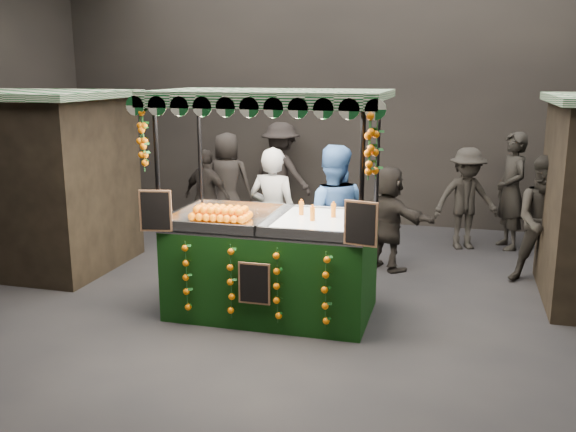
# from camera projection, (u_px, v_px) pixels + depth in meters

# --- Properties ---
(ground) EXTENTS (12.00, 12.00, 0.00)m
(ground) POSITION_uv_depth(u_px,v_px,m) (291.00, 315.00, 7.71)
(ground) COLOR black
(ground) RESTS_ON ground
(market_hall) EXTENTS (12.10, 10.10, 5.05)m
(market_hall) POSITION_uv_depth(u_px,v_px,m) (291.00, 24.00, 6.95)
(market_hall) COLOR black
(market_hall) RESTS_ON ground
(neighbour_stall_left) EXTENTS (3.00, 2.20, 2.60)m
(neighbour_stall_left) POSITION_uv_depth(u_px,v_px,m) (23.00, 179.00, 9.47)
(neighbour_stall_left) COLOR black
(neighbour_stall_left) RESTS_ON ground
(juice_stall) EXTENTS (2.76, 1.62, 2.67)m
(juice_stall) POSITION_uv_depth(u_px,v_px,m) (272.00, 248.00, 7.57)
(juice_stall) COLOR black
(juice_stall) RESTS_ON ground
(vendor_grey) EXTENTS (0.74, 0.53, 1.88)m
(vendor_grey) POSITION_uv_depth(u_px,v_px,m) (273.00, 215.00, 8.75)
(vendor_grey) COLOR gray
(vendor_grey) RESTS_ON ground
(vendor_blue) EXTENTS (1.06, 0.89, 1.96)m
(vendor_blue) POSITION_uv_depth(u_px,v_px,m) (332.00, 219.00, 8.33)
(vendor_blue) COLOR #2A4C87
(vendor_blue) RESTS_ON ground
(shopper_0) EXTENTS (0.79, 0.68, 1.83)m
(shopper_0) POSITION_uv_depth(u_px,v_px,m) (106.00, 188.00, 10.95)
(shopper_0) COLOR #292322
(shopper_0) RESTS_ON ground
(shopper_1) EXTENTS (0.90, 0.72, 1.79)m
(shopper_1) POSITION_uv_depth(u_px,v_px,m) (546.00, 221.00, 8.61)
(shopper_1) COLOR black
(shopper_1) RESTS_ON ground
(shopper_2) EXTENTS (1.02, 0.67, 1.61)m
(shopper_2) POSITION_uv_depth(u_px,v_px,m) (207.00, 197.00, 10.68)
(shopper_2) COLOR black
(shopper_2) RESTS_ON ground
(shopper_3) EXTENTS (1.24, 0.98, 1.68)m
(shopper_3) POSITION_uv_depth(u_px,v_px,m) (466.00, 199.00, 10.39)
(shopper_3) COLOR #272420
(shopper_3) RESTS_ON ground
(shopper_4) EXTENTS (0.94, 0.66, 1.81)m
(shopper_4) POSITION_uv_depth(u_px,v_px,m) (227.00, 182.00, 11.54)
(shopper_4) COLOR #2B2623
(shopper_4) RESTS_ON ground
(shopper_5) EXTENTS (1.43, 1.21, 1.55)m
(shopper_5) POSITION_uv_depth(u_px,v_px,m) (388.00, 218.00, 9.31)
(shopper_5) COLOR black
(shopper_5) RESTS_ON ground
(shopper_6) EXTENTS (0.68, 0.82, 1.93)m
(shopper_6) POSITION_uv_depth(u_px,v_px,m) (511.00, 191.00, 10.38)
(shopper_6) COLOR black
(shopper_6) RESTS_ON ground
(shopper_7) EXTENTS (1.43, 1.11, 1.95)m
(shopper_7) POSITION_uv_depth(u_px,v_px,m) (281.00, 174.00, 12.02)
(shopper_7) COLOR #2A2422
(shopper_7) RESTS_ON ground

